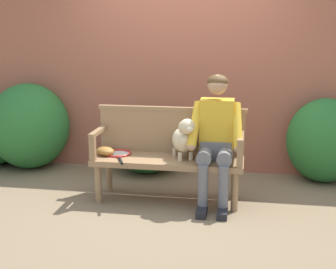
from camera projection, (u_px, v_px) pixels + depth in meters
name	position (u px, v px, depth m)	size (l,w,h in m)	color
ground_plane	(168.00, 200.00, 5.05)	(40.00, 40.00, 0.00)	#7A664C
brick_garden_fence	(185.00, 79.00, 6.01)	(8.00, 0.30, 2.30)	#9E5642
hedge_bush_mid_left	(325.00, 141.00, 5.54)	(0.89, 0.73, 1.00)	#286B2D
hedge_bush_mid_right	(29.00, 126.00, 6.10)	(1.03, 0.99, 1.10)	#286B2D
hedge_bush_far_right	(146.00, 143.00, 5.92)	(0.88, 0.72, 0.75)	#1E5B23
garden_bench	(168.00, 164.00, 4.96)	(1.57, 0.52, 0.46)	#93704C
bench_backrest	(172.00, 129.00, 5.11)	(1.61, 0.06, 0.50)	#93704C
bench_armrest_left_end	(96.00, 138.00, 4.94)	(0.06, 0.52, 0.28)	#93704C
bench_armrest_right_end	(240.00, 144.00, 4.70)	(0.06, 0.52, 0.28)	#93704C
person_seated	(216.00, 135.00, 4.79)	(0.56, 0.66, 1.33)	black
dog_on_bench	(184.00, 138.00, 4.86)	(0.32, 0.43, 0.44)	beige
tennis_racket	(118.00, 154.00, 5.06)	(0.38, 0.58, 0.03)	red
baseball_glove	(105.00, 151.00, 5.04)	(0.22, 0.17, 0.09)	#9E6B2D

